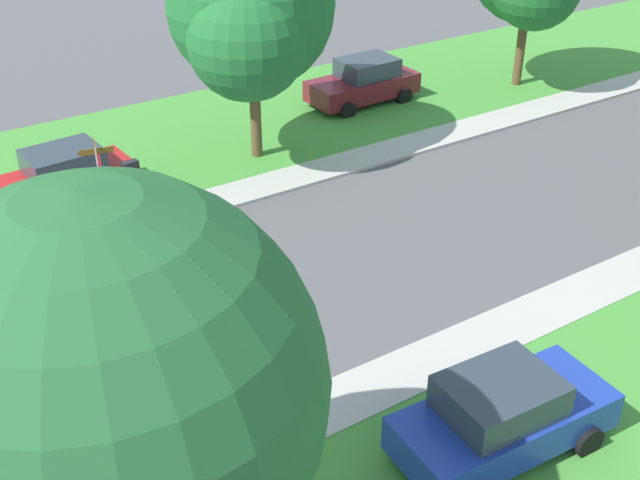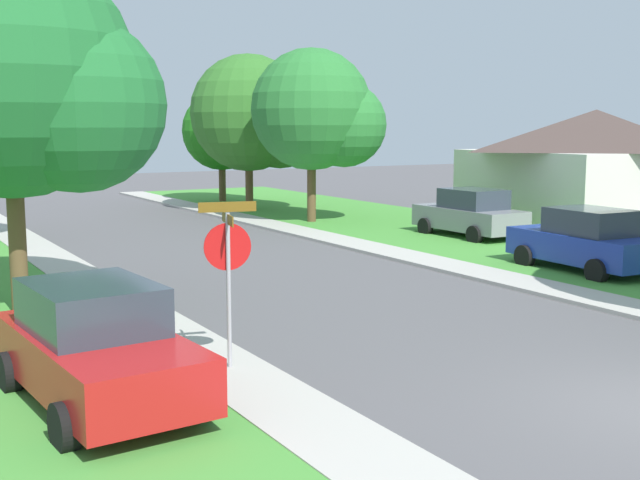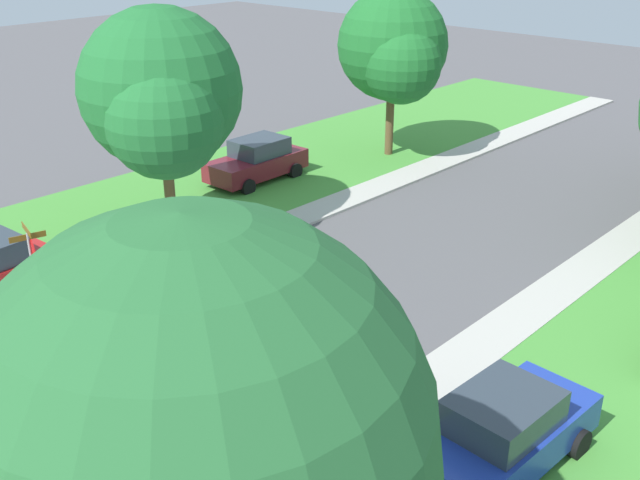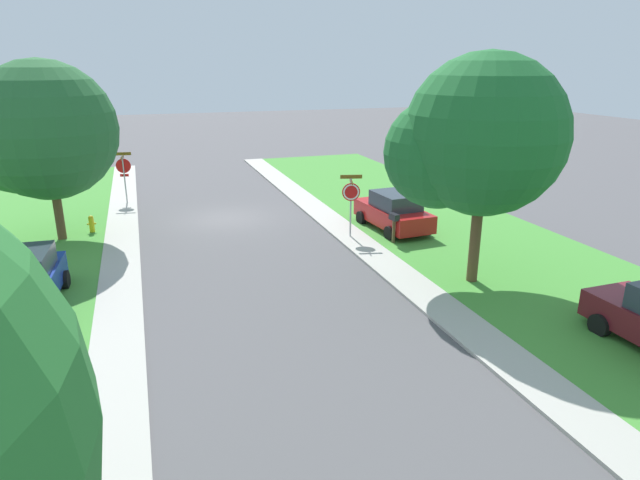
{
  "view_description": "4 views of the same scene",
  "coord_description": "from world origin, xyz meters",
  "px_view_note": "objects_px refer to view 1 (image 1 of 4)",
  "views": [
    {
      "loc": [
        14.91,
        -0.73,
        11.34
      ],
      "look_at": [
        0.89,
        8.28,
        1.4
      ],
      "focal_mm": 45.02,
      "sensor_mm": 36.0,
      "label": 1
    },
    {
      "loc": [
        -9.76,
        -6.86,
        3.95
      ],
      "look_at": [
        -0.63,
        8.72,
        1.4
      ],
      "focal_mm": 45.43,
      "sensor_mm": 36.0,
      "label": 2
    },
    {
      "loc": [
        12.78,
        -2.87,
        10.13
      ],
      "look_at": [
        -0.73,
        11.57,
        1.4
      ],
      "focal_mm": 41.88,
      "sensor_mm": 36.0,
      "label": 3
    },
    {
      "loc": [
        3.67,
        25.6,
        7.2
      ],
      "look_at": [
        -1.96,
        8.68,
        1.4
      ],
      "focal_mm": 30.67,
      "sensor_mm": 36.0,
      "label": 4
    }
  ],
  "objects_px": {
    "car_blue_behind_trees": "(503,416)",
    "car_red_far_down_street": "(61,179)",
    "stop_sign_far_corner": "(100,172)",
    "tree_sidewalk_near": "(104,423)",
    "mailbox": "(131,171)",
    "tree_across_right": "(250,14)",
    "car_maroon_near_corner": "(364,82)"
  },
  "relations": [
    {
      "from": "tree_across_right",
      "to": "mailbox",
      "type": "distance_m",
      "value": 5.88
    },
    {
      "from": "car_red_far_down_street",
      "to": "tree_across_right",
      "type": "height_order",
      "value": "tree_across_right"
    },
    {
      "from": "tree_sidewalk_near",
      "to": "car_maroon_near_corner",
      "type": "bearing_deg",
      "value": 136.25
    },
    {
      "from": "car_red_far_down_street",
      "to": "tree_sidewalk_near",
      "type": "height_order",
      "value": "tree_sidewalk_near"
    },
    {
      "from": "tree_across_right",
      "to": "mailbox",
      "type": "bearing_deg",
      "value": -84.16
    },
    {
      "from": "car_blue_behind_trees",
      "to": "tree_across_right",
      "type": "xyz_separation_m",
      "value": [
        -13.85,
        2.36,
        3.98
      ]
    },
    {
      "from": "stop_sign_far_corner",
      "to": "car_red_far_down_street",
      "type": "xyz_separation_m",
      "value": [
        -2.27,
        -0.53,
        -1.01
      ]
    },
    {
      "from": "car_red_far_down_street",
      "to": "car_maroon_near_corner",
      "type": "distance_m",
      "value": 12.41
    },
    {
      "from": "car_red_far_down_street",
      "to": "car_maroon_near_corner",
      "type": "height_order",
      "value": "same"
    },
    {
      "from": "stop_sign_far_corner",
      "to": "mailbox",
      "type": "height_order",
      "value": "stop_sign_far_corner"
    },
    {
      "from": "car_maroon_near_corner",
      "to": "tree_across_right",
      "type": "distance_m",
      "value": 7.59
    },
    {
      "from": "tree_sidewalk_near",
      "to": "stop_sign_far_corner",
      "type": "bearing_deg",
      "value": 162.29
    },
    {
      "from": "tree_sidewalk_near",
      "to": "tree_across_right",
      "type": "xyz_separation_m",
      "value": [
        -13.89,
        9.56,
        0.41
      ]
    },
    {
      "from": "stop_sign_far_corner",
      "to": "car_blue_behind_trees",
      "type": "xyz_separation_m",
      "value": [
        12.0,
        3.36,
        -1.01
      ]
    },
    {
      "from": "car_blue_behind_trees",
      "to": "car_red_far_down_street",
      "type": "relative_size",
      "value": 0.99
    },
    {
      "from": "tree_across_right",
      "to": "mailbox",
      "type": "height_order",
      "value": "tree_across_right"
    },
    {
      "from": "car_blue_behind_trees",
      "to": "tree_sidewalk_near",
      "type": "bearing_deg",
      "value": -89.69
    },
    {
      "from": "stop_sign_far_corner",
      "to": "car_red_far_down_street",
      "type": "height_order",
      "value": "stop_sign_far_corner"
    },
    {
      "from": "stop_sign_far_corner",
      "to": "car_red_far_down_street",
      "type": "bearing_deg",
      "value": -166.89
    },
    {
      "from": "car_maroon_near_corner",
      "to": "tree_across_right",
      "type": "relative_size",
      "value": 0.57
    },
    {
      "from": "car_red_far_down_street",
      "to": "tree_across_right",
      "type": "xyz_separation_m",
      "value": [
        0.41,
        6.25,
        3.98
      ]
    },
    {
      "from": "car_maroon_near_corner",
      "to": "car_blue_behind_trees",
      "type": "bearing_deg",
      "value": -27.28
    },
    {
      "from": "car_maroon_near_corner",
      "to": "mailbox",
      "type": "relative_size",
      "value": 3.31
    },
    {
      "from": "car_red_far_down_street",
      "to": "tree_sidewalk_near",
      "type": "distance_m",
      "value": 15.11
    },
    {
      "from": "car_blue_behind_trees",
      "to": "tree_sidewalk_near",
      "type": "distance_m",
      "value": 8.04
    },
    {
      "from": "tree_across_right",
      "to": "mailbox",
      "type": "xyz_separation_m",
      "value": [
        0.45,
        -4.42,
        -3.85
      ]
    },
    {
      "from": "car_maroon_near_corner",
      "to": "mailbox",
      "type": "height_order",
      "value": "car_maroon_near_corner"
    },
    {
      "from": "car_blue_behind_trees",
      "to": "car_red_far_down_street",
      "type": "bearing_deg",
      "value": -164.75
    },
    {
      "from": "car_maroon_near_corner",
      "to": "tree_across_right",
      "type": "xyz_separation_m",
      "value": [
        2.38,
        -6.01,
        3.98
      ]
    },
    {
      "from": "tree_sidewalk_near",
      "to": "mailbox",
      "type": "distance_m",
      "value": 14.79
    },
    {
      "from": "car_blue_behind_trees",
      "to": "car_red_far_down_street",
      "type": "distance_m",
      "value": 14.79
    },
    {
      "from": "stop_sign_far_corner",
      "to": "mailbox",
      "type": "bearing_deg",
      "value": 137.3
    }
  ]
}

